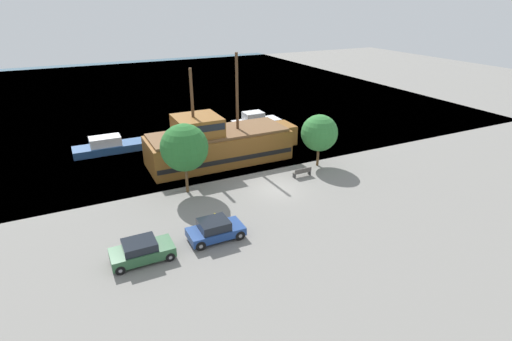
# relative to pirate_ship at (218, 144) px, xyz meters

# --- Properties ---
(ground_plane) EXTENTS (160.00, 160.00, 0.00)m
(ground_plane) POSITION_rel_pirate_ship_xyz_m (2.19, -8.31, -1.88)
(ground_plane) COLOR gray
(water_surface) EXTENTS (80.00, 80.00, 0.00)m
(water_surface) POSITION_rel_pirate_ship_xyz_m (2.19, 35.69, -1.88)
(water_surface) COLOR #33566B
(water_surface) RESTS_ON ground
(pirate_ship) EXTENTS (15.37, 5.36, 10.60)m
(pirate_ship) POSITION_rel_pirate_ship_xyz_m (0.00, 0.00, 0.00)
(pirate_ship) COLOR brown
(pirate_ship) RESTS_ON water_surface
(moored_boat_dockside) EXTENTS (6.19, 2.50, 1.82)m
(moored_boat_dockside) POSITION_rel_pirate_ship_xyz_m (8.79, 9.37, -1.22)
(moored_boat_dockside) COLOR silver
(moored_boat_dockside) RESTS_ON water_surface
(moored_boat_outer) EXTENTS (7.91, 2.45, 1.73)m
(moored_boat_outer) POSITION_rel_pirate_ship_xyz_m (-9.42, 7.75, -1.24)
(moored_boat_outer) COLOR navy
(moored_boat_outer) RESTS_ON water_surface
(parked_car_curb_front) EXTENTS (3.81, 1.99, 1.45)m
(parked_car_curb_front) POSITION_rel_pirate_ship_xyz_m (-5.37, -13.17, -1.16)
(parked_car_curb_front) COLOR navy
(parked_car_curb_front) RESTS_ON ground_plane
(parked_car_curb_mid) EXTENTS (3.89, 1.97, 1.41)m
(parked_car_curb_mid) POSITION_rel_pirate_ship_xyz_m (-10.39, -13.42, -1.18)
(parked_car_curb_mid) COLOR #2D5B38
(parked_car_curb_mid) RESTS_ON ground_plane
(fire_hydrant) EXTENTS (0.42, 0.25, 0.76)m
(fire_hydrant) POSITION_rel_pirate_ship_xyz_m (-4.62, -11.11, -1.47)
(fire_hydrant) COLOR yellow
(fire_hydrant) RESTS_ON ground_plane
(bench_promenade_east) EXTENTS (1.77, 0.45, 0.85)m
(bench_promenade_east) POSITION_rel_pirate_ship_xyz_m (5.58, -6.99, -1.44)
(bench_promenade_east) COLOR #4C4742
(bench_promenade_east) RESTS_ON ground_plane
(tree_row_east) EXTENTS (3.95, 3.95, 6.02)m
(tree_row_east) POSITION_rel_pirate_ship_xyz_m (-4.92, -5.35, 2.15)
(tree_row_east) COLOR brown
(tree_row_east) RESTS_ON ground_plane
(tree_row_mideast) EXTENTS (3.53, 3.53, 5.13)m
(tree_row_mideast) POSITION_rel_pirate_ship_xyz_m (8.38, -5.36, 1.48)
(tree_row_mideast) COLOR brown
(tree_row_mideast) RESTS_ON ground_plane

